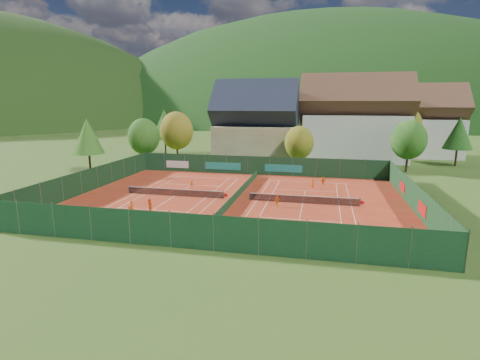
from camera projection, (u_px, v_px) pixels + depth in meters
name	position (u px, v px, depth m)	size (l,w,h in m)	color
ground	(236.00, 200.00, 45.58)	(600.00, 600.00, 0.00)	#335219
clay_pad	(236.00, 199.00, 45.58)	(40.00, 32.00, 0.01)	#A42F18
court_markings_left	(175.00, 196.00, 47.27)	(11.03, 23.83, 0.00)	white
court_markings_right	(303.00, 203.00, 43.88)	(11.03, 23.83, 0.00)	white
tennis_net_left	(176.00, 192.00, 47.13)	(13.30, 0.10, 1.02)	#59595B
tennis_net_right	(304.00, 199.00, 43.75)	(13.30, 0.10, 1.02)	#59595B
court_divider	(236.00, 195.00, 45.47)	(0.03, 28.80, 1.00)	#153B20
fence_north	(256.00, 166.00, 60.65)	(40.00, 0.10, 3.00)	#143920
fence_south	(192.00, 231.00, 29.98)	(40.00, 0.04, 3.00)	#14391F
fence_west	(89.00, 180.00, 49.49)	(0.04, 32.00, 3.00)	#123218
fence_east	(414.00, 196.00, 41.09)	(0.09, 32.00, 3.00)	#133519
chalet	(256.00, 128.00, 73.49)	(16.20, 12.00, 16.00)	beige
hotel_block_a	(354.00, 123.00, 75.05)	(21.60, 11.00, 17.25)	silver
hotel_block_b	(419.00, 125.00, 79.89)	(17.28, 10.00, 15.50)	silver
tree_west_front	(144.00, 136.00, 68.21)	(5.72, 5.72, 8.69)	#482F1A
tree_west_mid	(177.00, 131.00, 72.96)	(6.44, 6.44, 9.78)	#492C1A
tree_west_back	(165.00, 124.00, 81.73)	(5.60, 5.60, 10.00)	#4A2E1A
tree_center	(299.00, 143.00, 64.35)	(5.01, 5.01, 7.60)	#4C311B
tree_east_front	(409.00, 140.00, 62.31)	(5.72, 5.72, 8.69)	#453118
tree_east_mid	(459.00, 133.00, 67.70)	(5.04, 5.04, 9.00)	#49321A
tree_west_side	(88.00, 136.00, 61.70)	(5.04, 5.04, 9.00)	#442918
tree_east_back	(403.00, 126.00, 76.89)	(7.15, 7.15, 10.86)	#432F18
mountain_backdrop	(347.00, 173.00, 270.78)	(820.00, 530.00, 242.00)	black
ball_hopper	(358.00, 237.00, 31.48)	(0.34, 0.34, 0.80)	slate
loose_ball_0	(138.00, 211.00, 40.52)	(0.07, 0.07, 0.07)	#CCD833
loose_ball_1	(295.00, 231.00, 34.42)	(0.07, 0.07, 0.07)	#CCD833
player_left_near	(132.00, 208.00, 39.25)	(0.56, 0.37, 1.54)	#E45714
player_left_mid	(149.00, 206.00, 40.09)	(0.73, 0.57, 1.51)	#E05D13
player_left_far	(192.00, 184.00, 51.25)	(0.76, 0.44, 1.18)	#E35A14
player_right_near	(277.00, 201.00, 42.31)	(0.82, 0.34, 1.41)	#CD5D12
player_right_far_a	(312.00, 183.00, 51.85)	(0.61, 0.40, 1.26)	#FE5C16
player_right_far_b	(323.00, 181.00, 53.24)	(1.12, 0.36, 1.21)	orange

